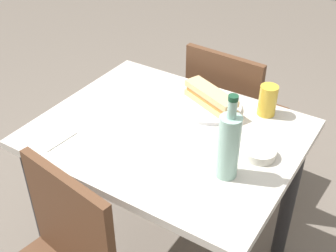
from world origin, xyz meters
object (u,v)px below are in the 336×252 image
(plate_near, at_px, (210,107))
(water_bottle, at_px, (229,145))
(chair_far, at_px, (230,115))
(knife_near, at_px, (219,99))
(baguette_sandwich_near, at_px, (211,98))
(beer_glass, at_px, (268,100))
(olive_bowl, at_px, (260,153))
(dining_table, at_px, (168,159))

(plate_near, height_order, water_bottle, water_bottle)
(chair_far, xyz_separation_m, knife_near, (0.08, -0.30, 0.27))
(knife_near, bearing_deg, baguette_sandwich_near, -101.10)
(water_bottle, distance_m, beer_glass, 0.41)
(beer_glass, relative_size, olive_bowl, 1.12)
(baguette_sandwich_near, distance_m, water_bottle, 0.40)
(plate_near, xyz_separation_m, beer_glass, (0.20, 0.08, 0.05))
(dining_table, bearing_deg, chair_far, 90.49)
(baguette_sandwich_near, relative_size, beer_glass, 2.09)
(dining_table, bearing_deg, plate_near, 74.41)
(baguette_sandwich_near, xyz_separation_m, water_bottle, (0.23, -0.32, 0.07))
(baguette_sandwich_near, height_order, knife_near, baguette_sandwich_near)
(dining_table, distance_m, baguette_sandwich_near, 0.29)
(plate_near, bearing_deg, water_bottle, -54.67)
(plate_near, bearing_deg, chair_far, 100.28)
(water_bottle, bearing_deg, plate_near, 125.33)
(knife_near, bearing_deg, dining_table, -104.68)
(knife_near, xyz_separation_m, water_bottle, (0.22, -0.38, 0.10))
(chair_far, height_order, beer_glass, beer_glass)
(dining_table, xyz_separation_m, baguette_sandwich_near, (0.06, 0.22, 0.18))
(dining_table, bearing_deg, knife_near, 75.32)
(dining_table, distance_m, beer_glass, 0.44)
(plate_near, relative_size, beer_glass, 2.01)
(plate_near, bearing_deg, baguette_sandwich_near, 0.00)
(knife_near, bearing_deg, olive_bowl, -40.45)
(baguette_sandwich_near, bearing_deg, dining_table, -105.59)
(dining_table, height_order, beer_glass, beer_glass)
(water_bottle, height_order, beer_glass, water_bottle)
(chair_far, relative_size, water_bottle, 2.89)
(chair_far, height_order, plate_near, chair_far)
(dining_table, bearing_deg, olive_bowl, 6.58)
(dining_table, height_order, olive_bowl, olive_bowl)
(beer_glass, bearing_deg, chair_far, 133.88)
(dining_table, xyz_separation_m, chair_far, (-0.00, 0.57, -0.12))
(plate_near, distance_m, olive_bowl, 0.33)
(water_bottle, bearing_deg, beer_glass, 93.67)
(plate_near, bearing_deg, beer_glass, 22.24)
(baguette_sandwich_near, xyz_separation_m, knife_near, (0.01, 0.06, -0.03))
(plate_near, relative_size, olive_bowl, 2.25)
(chair_far, height_order, knife_near, chair_far)
(dining_table, relative_size, water_bottle, 3.19)
(water_bottle, bearing_deg, olive_bowl, 68.61)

